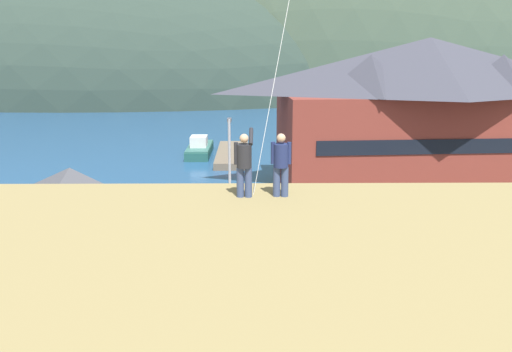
{
  "coord_description": "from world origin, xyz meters",
  "views": [
    {
      "loc": [
        -1.01,
        -21.76,
        11.47
      ],
      "look_at": [
        -0.67,
        9.0,
        4.09
      ],
      "focal_mm": 38.26,
      "sensor_mm": 36.0,
      "label": 1
    }
  ],
  "objects_px": {
    "storage_shed_near_lot": "(73,216)",
    "parked_car_front_row_silver": "(402,277)",
    "parked_car_back_row_left": "(74,298)",
    "person_kite_flyer": "(244,163)",
    "parked_car_front_row_red": "(335,233)",
    "harbor_lodge": "(426,110)",
    "parked_car_lone_by_shed": "(226,292)",
    "wharf_dock": "(232,154)",
    "parking_light_pole": "(230,168)",
    "person_companion": "(281,163)",
    "moored_boat_wharfside": "(199,149)"
  },
  "relations": [
    {
      "from": "parked_car_lone_by_shed",
      "to": "wharf_dock",
      "type": "bearing_deg",
      "value": 91.31
    },
    {
      "from": "parking_light_pole",
      "to": "parked_car_front_row_silver",
      "type": "bearing_deg",
      "value": -47.41
    },
    {
      "from": "moored_boat_wharfside",
      "to": "harbor_lodge",
      "type": "bearing_deg",
      "value": -34.54
    },
    {
      "from": "parked_car_back_row_left",
      "to": "person_companion",
      "type": "height_order",
      "value": "person_companion"
    },
    {
      "from": "parked_car_front_row_silver",
      "to": "person_kite_flyer",
      "type": "distance_m",
      "value": 13.63
    },
    {
      "from": "wharf_dock",
      "to": "parking_light_pole",
      "type": "bearing_deg",
      "value": -88.52
    },
    {
      "from": "parking_light_pole",
      "to": "person_companion",
      "type": "height_order",
      "value": "person_companion"
    },
    {
      "from": "parked_car_front_row_silver",
      "to": "parking_light_pole",
      "type": "bearing_deg",
      "value": 132.59
    },
    {
      "from": "parked_car_front_row_silver",
      "to": "person_kite_flyer",
      "type": "relative_size",
      "value": 2.29
    },
    {
      "from": "wharf_dock",
      "to": "parked_car_front_row_silver",
      "type": "distance_m",
      "value": 33.96
    },
    {
      "from": "parked_car_lone_by_shed",
      "to": "parked_car_front_row_silver",
      "type": "xyz_separation_m",
      "value": [
        8.09,
        1.52,
        0.0
      ]
    },
    {
      "from": "wharf_dock",
      "to": "moored_boat_wharfside",
      "type": "bearing_deg",
      "value": 159.22
    },
    {
      "from": "storage_shed_near_lot",
      "to": "person_companion",
      "type": "height_order",
      "value": "person_companion"
    },
    {
      "from": "person_kite_flyer",
      "to": "person_companion",
      "type": "xyz_separation_m",
      "value": [
        0.99,
        0.04,
        -0.02
      ]
    },
    {
      "from": "parked_car_front_row_red",
      "to": "parked_car_front_row_silver",
      "type": "bearing_deg",
      "value": -70.32
    },
    {
      "from": "moored_boat_wharfside",
      "to": "person_kite_flyer",
      "type": "bearing_deg",
      "value": -83.03
    },
    {
      "from": "wharf_dock",
      "to": "person_companion",
      "type": "relative_size",
      "value": 7.21
    },
    {
      "from": "harbor_lodge",
      "to": "person_kite_flyer",
      "type": "relative_size",
      "value": 13.59
    },
    {
      "from": "storage_shed_near_lot",
      "to": "parked_car_back_row_left",
      "type": "bearing_deg",
      "value": -73.36
    },
    {
      "from": "storage_shed_near_lot",
      "to": "parked_car_front_row_silver",
      "type": "bearing_deg",
      "value": -13.75
    },
    {
      "from": "parked_car_back_row_left",
      "to": "person_kite_flyer",
      "type": "relative_size",
      "value": 2.31
    },
    {
      "from": "parked_car_back_row_left",
      "to": "person_companion",
      "type": "relative_size",
      "value": 2.46
    },
    {
      "from": "storage_shed_near_lot",
      "to": "parked_car_front_row_red",
      "type": "height_order",
      "value": "storage_shed_near_lot"
    },
    {
      "from": "harbor_lodge",
      "to": "wharf_dock",
      "type": "relative_size",
      "value": 2.01
    },
    {
      "from": "storage_shed_near_lot",
      "to": "parked_car_front_row_silver",
      "type": "height_order",
      "value": "storage_shed_near_lot"
    },
    {
      "from": "storage_shed_near_lot",
      "to": "person_kite_flyer",
      "type": "bearing_deg",
      "value": -54.91
    },
    {
      "from": "moored_boat_wharfside",
      "to": "person_companion",
      "type": "height_order",
      "value": "person_companion"
    },
    {
      "from": "wharf_dock",
      "to": "moored_boat_wharfside",
      "type": "xyz_separation_m",
      "value": [
        -3.57,
        1.35,
        0.37
      ]
    },
    {
      "from": "parked_car_back_row_left",
      "to": "wharf_dock",
      "type": "bearing_deg",
      "value": 80.85
    },
    {
      "from": "parked_car_lone_by_shed",
      "to": "parked_car_back_row_left",
      "type": "distance_m",
      "value": 6.41
    },
    {
      "from": "wharf_dock",
      "to": "parked_car_lone_by_shed",
      "type": "relative_size",
      "value": 2.97
    },
    {
      "from": "parked_car_front_row_red",
      "to": "storage_shed_near_lot",
      "type": "bearing_deg",
      "value": -171.55
    },
    {
      "from": "storage_shed_near_lot",
      "to": "parked_car_front_row_red",
      "type": "distance_m",
      "value": 14.36
    },
    {
      "from": "parked_car_lone_by_shed",
      "to": "parked_car_front_row_silver",
      "type": "bearing_deg",
      "value": 10.67
    },
    {
      "from": "storage_shed_near_lot",
      "to": "person_kite_flyer",
      "type": "height_order",
      "value": "person_kite_flyer"
    },
    {
      "from": "person_kite_flyer",
      "to": "person_companion",
      "type": "height_order",
      "value": "person_kite_flyer"
    },
    {
      "from": "parked_car_lone_by_shed",
      "to": "parking_light_pole",
      "type": "bearing_deg",
      "value": 90.91
    },
    {
      "from": "storage_shed_near_lot",
      "to": "wharf_dock",
      "type": "bearing_deg",
      "value": 75.59
    },
    {
      "from": "person_kite_flyer",
      "to": "parked_car_front_row_red",
      "type": "bearing_deg",
      "value": 71.65
    },
    {
      "from": "parked_car_lone_by_shed",
      "to": "person_kite_flyer",
      "type": "xyz_separation_m",
      "value": [
        0.92,
        -7.46,
        7.33
      ]
    },
    {
      "from": "moored_boat_wharfside",
      "to": "parked_car_front_row_silver",
      "type": "bearing_deg",
      "value": -69.98
    },
    {
      "from": "harbor_lodge",
      "to": "parked_car_back_row_left",
      "type": "xyz_separation_m",
      "value": [
        -21.72,
        -22.61,
        -5.37
      ]
    },
    {
      "from": "harbor_lodge",
      "to": "parked_car_lone_by_shed",
      "type": "bearing_deg",
      "value": -124.75
    },
    {
      "from": "wharf_dock",
      "to": "person_companion",
      "type": "xyz_separation_m",
      "value": [
        2.7,
        -41.71,
        8.03
      ]
    },
    {
      "from": "parked_car_front_row_red",
      "to": "parking_light_pole",
      "type": "relative_size",
      "value": 0.59
    },
    {
      "from": "parking_light_pole",
      "to": "wharf_dock",
      "type": "bearing_deg",
      "value": 91.48
    },
    {
      "from": "storage_shed_near_lot",
      "to": "parked_car_lone_by_shed",
      "type": "distance_m",
      "value": 10.01
    },
    {
      "from": "moored_boat_wharfside",
      "to": "person_kite_flyer",
      "type": "relative_size",
      "value": 4.09
    },
    {
      "from": "moored_boat_wharfside",
      "to": "parked_car_back_row_left",
      "type": "xyz_separation_m",
      "value": [
        -2.04,
        -36.16,
        0.34
      ]
    },
    {
      "from": "storage_shed_near_lot",
      "to": "parking_light_pole",
      "type": "bearing_deg",
      "value": 31.96
    }
  ]
}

